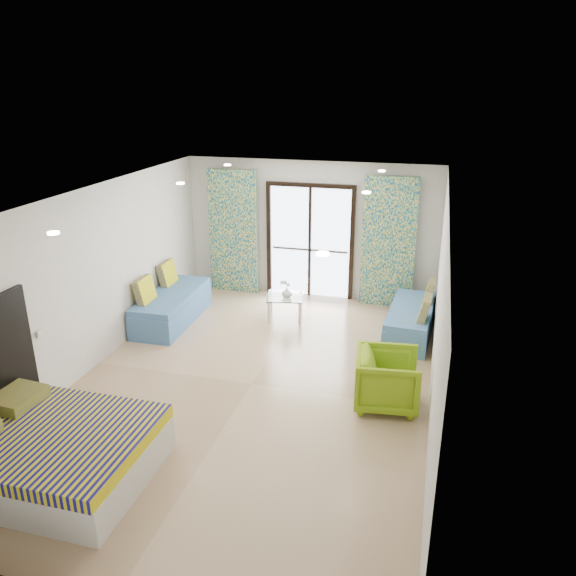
% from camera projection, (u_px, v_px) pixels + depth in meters
% --- Properties ---
extents(floor, '(5.00, 7.50, 0.01)m').
position_uv_depth(floor, '(252.00, 384.00, 8.12)').
color(floor, '#9C7E5D').
rests_on(floor, ground).
extents(ceiling, '(5.00, 7.50, 0.01)m').
position_uv_depth(ceiling, '(247.00, 199.00, 7.17)').
color(ceiling, silver).
rests_on(ceiling, ground).
extents(wall_back, '(5.00, 0.01, 2.70)m').
position_uv_depth(wall_back, '(310.00, 230.00, 11.04)').
color(wall_back, silver).
rests_on(wall_back, ground).
extents(wall_front, '(5.00, 0.01, 2.70)m').
position_uv_depth(wall_front, '(92.00, 472.00, 4.25)').
color(wall_front, silver).
rests_on(wall_front, ground).
extents(wall_left, '(0.01, 7.50, 2.70)m').
position_uv_depth(wall_left, '(88.00, 281.00, 8.25)').
color(wall_left, silver).
rests_on(wall_left, ground).
extents(wall_right, '(0.01, 7.50, 2.70)m').
position_uv_depth(wall_right, '(438.00, 316.00, 7.04)').
color(wall_right, silver).
rests_on(wall_right, ground).
extents(balcony_door, '(1.76, 0.08, 2.28)m').
position_uv_depth(balcony_door, '(310.00, 235.00, 11.05)').
color(balcony_door, black).
rests_on(balcony_door, floor).
extents(balcony_rail, '(1.52, 0.03, 0.04)m').
position_uv_depth(balcony_rail, '(310.00, 250.00, 11.16)').
color(balcony_rail, '#595451').
rests_on(balcony_rail, balcony_door).
extents(curtain_left, '(1.00, 0.10, 2.50)m').
position_uv_depth(curtain_left, '(233.00, 232.00, 11.29)').
color(curtain_left, white).
rests_on(curtain_left, floor).
extents(curtain_right, '(1.00, 0.10, 2.50)m').
position_uv_depth(curtain_right, '(389.00, 243.00, 10.54)').
color(curtain_right, white).
rests_on(curtain_right, floor).
extents(downlight_a, '(0.12, 0.12, 0.02)m').
position_uv_depth(downlight_a, '(53.00, 233.00, 5.71)').
color(downlight_a, '#FFE0B2').
rests_on(downlight_a, ceiling).
extents(downlight_b, '(0.12, 0.12, 0.02)m').
position_uv_depth(downlight_b, '(323.00, 254.00, 5.04)').
color(downlight_b, '#FFE0B2').
rests_on(downlight_b, ceiling).
extents(downlight_c, '(0.12, 0.12, 0.02)m').
position_uv_depth(downlight_c, '(180.00, 183.00, 8.43)').
color(downlight_c, '#FFE0B2').
rests_on(downlight_c, ceiling).
extents(downlight_d, '(0.12, 0.12, 0.02)m').
position_uv_depth(downlight_d, '(366.00, 192.00, 7.75)').
color(downlight_d, '#FFE0B2').
rests_on(downlight_d, ceiling).
extents(downlight_e, '(0.12, 0.12, 0.02)m').
position_uv_depth(downlight_e, '(228.00, 165.00, 10.24)').
color(downlight_e, '#FFE0B2').
rests_on(downlight_e, ceiling).
extents(downlight_f, '(0.12, 0.12, 0.02)m').
position_uv_depth(downlight_f, '(382.00, 171.00, 9.56)').
color(downlight_f, '#FFE0B2').
rests_on(downlight_f, ceiling).
extents(switch_plate, '(0.02, 0.10, 0.10)m').
position_uv_depth(switch_plate, '(40.00, 333.00, 7.26)').
color(switch_plate, silver).
rests_on(switch_plate, wall_left).
extents(bed, '(2.06, 1.68, 0.71)m').
position_uv_depth(bed, '(53.00, 452.00, 6.16)').
color(bed, silver).
rests_on(bed, floor).
extents(daybed_left, '(0.82, 1.99, 0.97)m').
position_uv_depth(daybed_left, '(171.00, 305.00, 10.14)').
color(daybed_left, '#446EA4').
rests_on(daybed_left, floor).
extents(daybed_right, '(0.81, 1.85, 0.89)m').
position_uv_depth(daybed_right, '(411.00, 320.00, 9.58)').
color(daybed_right, '#446EA4').
rests_on(daybed_right, floor).
extents(coffee_table, '(0.76, 0.76, 0.74)m').
position_uv_depth(coffee_table, '(285.00, 298.00, 10.26)').
color(coffee_table, silver).
rests_on(coffee_table, floor).
extents(vase, '(0.19, 0.20, 0.18)m').
position_uv_depth(vase, '(287.00, 293.00, 10.13)').
color(vase, white).
rests_on(vase, coffee_table).
extents(armchair, '(0.85, 0.90, 0.84)m').
position_uv_depth(armchair, '(388.00, 377.00, 7.46)').
color(armchair, '#7CA815').
rests_on(armchair, floor).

